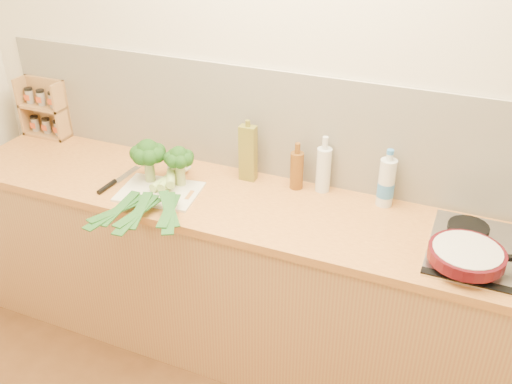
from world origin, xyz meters
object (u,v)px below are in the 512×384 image
skillet (467,255)px  chefs_knife (112,184)px  chopping_board (160,192)px  spice_rack (46,111)px  gas_hob (505,254)px

skillet → chefs_knife: bearing=163.6°
chopping_board → chefs_knife: bearing=178.4°
chopping_board → spice_rack: (-0.94, 0.34, 0.14)m
gas_hob → chopping_board: 1.53m
gas_hob → chefs_knife: gas_hob is taller
gas_hob → skillet: (-0.14, -0.13, 0.05)m
chopping_board → chefs_knife: (-0.25, -0.03, 0.00)m
chopping_board → spice_rack: 1.01m
chopping_board → skillet: (1.39, -0.04, 0.06)m
chopping_board → spice_rack: spice_rack is taller
chefs_knife → skillet: (1.64, -0.02, 0.05)m
gas_hob → skillet: 0.20m
chopping_board → spice_rack: bearing=152.7°
chefs_knife → spice_rack: size_ratio=0.96×
gas_hob → chopping_board: bearing=-176.7°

